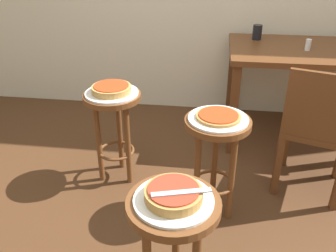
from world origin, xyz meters
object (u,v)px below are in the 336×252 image
Objects in this scene: condiment_shaker at (308,45)px; stool_leftside at (114,118)px; wooden_chair at (318,128)px; cup_far_edge at (257,32)px; stool_foreground at (173,234)px; pizza_leftside at (111,89)px; pizza_server_knife at (181,192)px; pizza_foreground at (174,194)px; stool_middle at (216,146)px; serving_plate_middle at (218,119)px; dining_table at (300,62)px; serving_plate_foreground at (174,200)px; pizza_middle at (218,116)px; serving_plate_leftside at (112,93)px.

stool_leftside is at bearing -151.50° from condiment_shaker.
cup_far_edge is at bearing 108.38° from wooden_chair.
pizza_leftside is at bearing 117.65° from stool_foreground.
condiment_shaker is at bearing 49.88° from pizza_server_knife.
stool_middle is (0.16, 0.69, -0.20)m from pizza_foreground.
condiment_shaker is (1.29, 0.70, 0.33)m from stool_leftside.
stool_leftside is 1.13m from pizza_server_knife.
pizza_server_knife is (-0.76, -1.67, -0.10)m from condiment_shaker.
wooden_chair reaches higher than pizza_foreground.
serving_plate_middle is 0.72m from pizza_server_knife.
pizza_foreground is 0.35× the size of stool_middle.
pizza_foreground is 1.83m from condiment_shaker.
serving_plate_foreground is at bearing -114.09° from dining_table.
serving_plate_foreground is 1.38× the size of pizza_server_knife.
stool_leftside is at bearing 180.00° from pizza_leftside.
serving_plate_foreground is at bearing 89.64° from stool_foreground.
pizza_foreground is 0.20× the size of dining_table.
cup_far_edge is at bearing 45.43° from pizza_leftside.
serving_plate_middle is at bearing -123.15° from condiment_shaker.
pizza_server_knife is at bearing -33.69° from stool_foreground.
pizza_middle reaches higher than serving_plate_middle.
serving_plate_foreground is at bearing 0.00° from pizza_foreground.
stool_foreground is at bearing 130.56° from pizza_server_knife.
stool_foreground and stool_middle have the same top height.
wooden_chair is (1.26, 0.01, 0.01)m from stool_leftside.
serving_plate_leftside is at bearing -151.50° from condiment_shaker.
condiment_shaker is at bearing 56.85° from serving_plate_middle.
pizza_middle is 2.07× the size of cup_far_edge.
pizza_foreground is 1.97m from cup_far_edge.
pizza_foreground is 0.89× the size of pizza_leftside.
stool_leftside is (-0.50, 0.95, -0.20)m from pizza_foreground.
pizza_foreground reaches higher than stool_foreground.
condiment_shaker is at bearing -67.05° from dining_table.
stool_leftside is at bearing 158.03° from pizza_middle.
pizza_leftside reaches higher than serving_plate_foreground.
serving_plate_middle reaches higher than stool_leftside.
serving_plate_foreground and serving_plate_middle have the same top height.
stool_leftside is 1.39m from cup_far_edge.
stool_middle is 1.30m from cup_far_edge.
pizza_middle is (0.16, 0.69, 0.02)m from serving_plate_foreground.
stool_middle is 0.73× the size of wooden_chair.
pizza_foreground is at bearing 0.00° from serving_plate_foreground.
serving_plate_foreground is 0.71m from serving_plate_middle.
pizza_foreground is at bearing -62.35° from pizza_leftside.
serving_plate_middle is at bearing 77.07° from pizza_foreground.
serving_plate_middle is 2.80× the size of cup_far_edge.
wooden_chair is at bearing 37.54° from pizza_server_knife.
dining_table is 0.16m from condiment_shaker.
stool_foreground is 1.00× the size of stool_leftside.
serving_plate_leftside is at bearing 117.65° from serving_plate_foreground.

